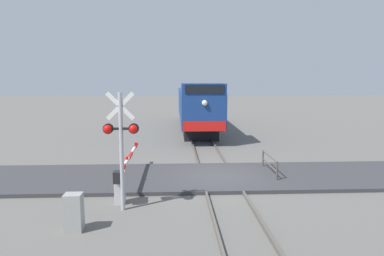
% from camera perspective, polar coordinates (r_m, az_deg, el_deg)
% --- Properties ---
extents(ground_plane, '(160.00, 160.00, 0.00)m').
position_cam_1_polar(ground_plane, '(15.95, 4.19, -8.15)').
color(ground_plane, '#605E59').
extents(rail_track_left, '(0.08, 80.00, 0.15)m').
position_cam_1_polar(rail_track_left, '(15.86, 1.59, -7.94)').
color(rail_track_left, '#59544C').
rests_on(rail_track_left, ground_plane).
extents(rail_track_right, '(0.08, 80.00, 0.15)m').
position_cam_1_polar(rail_track_right, '(16.03, 6.76, -7.82)').
color(rail_track_right, '#59544C').
rests_on(rail_track_right, ground_plane).
extents(road_surface, '(36.00, 4.55, 0.15)m').
position_cam_1_polar(road_surface, '(15.93, 4.19, -7.89)').
color(road_surface, '#38383A').
rests_on(road_surface, ground_plane).
extents(locomotive, '(2.94, 17.04, 4.12)m').
position_cam_1_polar(locomotive, '(30.62, 0.77, 3.63)').
color(locomotive, black).
rests_on(locomotive, ground_plane).
extents(crossing_signal, '(1.18, 0.33, 4.02)m').
position_cam_1_polar(crossing_signal, '(11.85, -11.44, -1.56)').
color(crossing_signal, '#ADADB2').
rests_on(crossing_signal, ground_plane).
extents(crossing_gate, '(0.36, 6.45, 1.28)m').
position_cam_1_polar(crossing_gate, '(13.74, -11.09, -7.44)').
color(crossing_gate, silver).
rests_on(crossing_gate, ground_plane).
extents(utility_cabinet, '(0.51, 0.43, 1.12)m').
position_cam_1_polar(utility_cabinet, '(11.08, -18.63, -12.86)').
color(utility_cabinet, '#999993').
rests_on(utility_cabinet, ground_plane).
extents(guard_railing, '(0.08, 2.48, 0.95)m').
position_cam_1_polar(guard_railing, '(16.57, 12.46, -5.50)').
color(guard_railing, '#4C4742').
rests_on(guard_railing, ground_plane).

